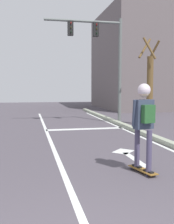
{
  "coord_description": "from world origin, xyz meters",
  "views": [
    {
      "loc": [
        -0.46,
        -2.3,
        1.77
      ],
      "look_at": [
        1.21,
        5.49,
        1.04
      ],
      "focal_mm": 43.73,
      "sensor_mm": 36.0,
      "label": 1
    }
  ],
  "objects_px": {
    "skateboard": "(143,170)",
    "roadside_tree": "(150,86)",
    "skater": "(144,115)",
    "traffic_signal_mast": "(101,48)"
  },
  "relations": [
    {
      "from": "traffic_signal_mast",
      "to": "roadside_tree",
      "type": "bearing_deg",
      "value": -28.43
    },
    {
      "from": "skateboard",
      "to": "skater",
      "type": "xyz_separation_m",
      "value": [
        0.0,
        -0.01,
        1.15
      ]
    },
    {
      "from": "skater",
      "to": "traffic_signal_mast",
      "type": "bearing_deg",
      "value": 81.52
    },
    {
      "from": "skateboard",
      "to": "roadside_tree",
      "type": "distance_m",
      "value": 7.39
    },
    {
      "from": "skateboard",
      "to": "roadside_tree",
      "type": "height_order",
      "value": "roadside_tree"
    },
    {
      "from": "roadside_tree",
      "to": "traffic_signal_mast",
      "type": "bearing_deg",
      "value": 151.57
    },
    {
      "from": "skateboard",
      "to": "skater",
      "type": "bearing_deg",
      "value": -76.63
    },
    {
      "from": "skateboard",
      "to": "traffic_signal_mast",
      "type": "xyz_separation_m",
      "value": [
        1.13,
        7.55,
        3.53
      ]
    },
    {
      "from": "traffic_signal_mast",
      "to": "skater",
      "type": "bearing_deg",
      "value": -98.48
    },
    {
      "from": "skater",
      "to": "traffic_signal_mast",
      "type": "relative_size",
      "value": 0.35
    }
  ]
}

